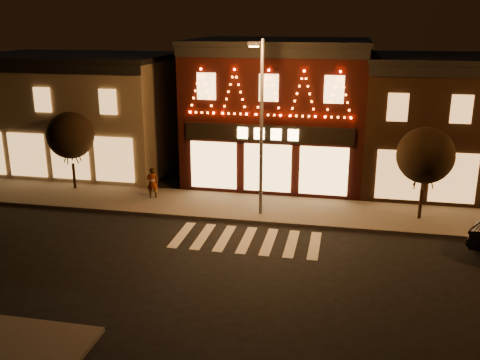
% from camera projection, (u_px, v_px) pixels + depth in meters
% --- Properties ---
extents(ground, '(120.00, 120.00, 0.00)m').
position_uv_depth(ground, '(226.00, 282.00, 19.96)').
color(ground, black).
rests_on(ground, ground).
extents(sidewalk_far, '(44.00, 4.00, 0.15)m').
position_uv_depth(sidewalk_far, '(300.00, 211.00, 27.06)').
color(sidewalk_far, '#47423D').
rests_on(sidewalk_far, ground).
extents(building_left, '(12.20, 8.28, 7.30)m').
position_uv_depth(building_left, '(79.00, 112.00, 34.51)').
color(building_left, '#766C54').
rests_on(building_left, ground).
extents(building_pulp, '(10.20, 8.34, 8.30)m').
position_uv_depth(building_pulp, '(278.00, 110.00, 31.85)').
color(building_pulp, black).
rests_on(building_pulp, ground).
extents(building_right_a, '(9.20, 8.28, 7.50)m').
position_uv_depth(building_right_a, '(445.00, 123.00, 30.16)').
color(building_right_a, black).
rests_on(building_right_a, ground).
extents(streetlamp_mid, '(0.54, 1.93, 8.42)m').
position_uv_depth(streetlamp_mid, '(260.00, 116.00, 24.89)').
color(streetlamp_mid, '#59595E').
rests_on(streetlamp_mid, sidewalk_far).
extents(tree_left, '(2.60, 2.60, 4.35)m').
position_uv_depth(tree_left, '(70.00, 135.00, 29.66)').
color(tree_left, black).
rests_on(tree_left, sidewalk_far).
extents(tree_right, '(2.68, 2.68, 4.47)m').
position_uv_depth(tree_right, '(425.00, 155.00, 25.00)').
color(tree_right, black).
rests_on(tree_right, sidewalk_far).
extents(pedestrian, '(0.71, 0.57, 1.68)m').
position_uv_depth(pedestrian, '(152.00, 183.00, 28.60)').
color(pedestrian, gray).
rests_on(pedestrian, sidewalk_far).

